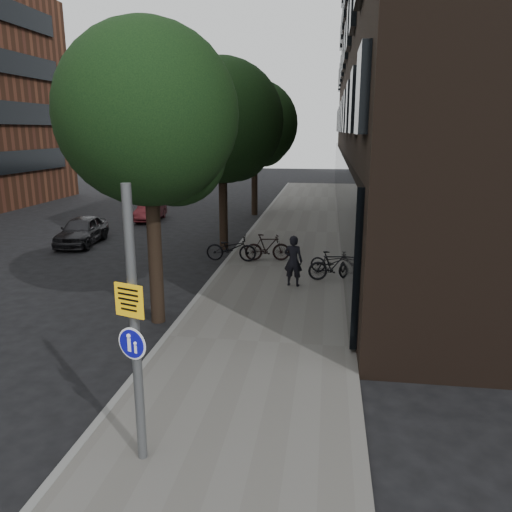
% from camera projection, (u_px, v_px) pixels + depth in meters
% --- Properties ---
extents(ground, '(120.00, 120.00, 0.00)m').
position_uv_depth(ground, '(217.00, 425.00, 8.58)').
color(ground, black).
rests_on(ground, ground).
extents(sidewalk, '(4.50, 60.00, 0.12)m').
position_uv_depth(sidewalk, '(284.00, 268.00, 18.13)').
color(sidewalk, '#5C5955').
rests_on(sidewalk, ground).
extents(curb_edge, '(0.15, 60.00, 0.13)m').
position_uv_depth(curb_edge, '(223.00, 266.00, 18.44)').
color(curb_edge, slate).
rests_on(curb_edge, ground).
extents(building_right_dark_brick, '(12.00, 40.00, 18.00)m').
position_uv_depth(building_right_dark_brick, '(462.00, 51.00, 26.31)').
color(building_right_dark_brick, black).
rests_on(building_right_dark_brick, ground).
extents(street_tree_near, '(4.40, 4.40, 7.50)m').
position_uv_depth(street_tree_near, '(153.00, 123.00, 12.14)').
color(street_tree_near, black).
rests_on(street_tree_near, ground).
extents(street_tree_mid, '(5.00, 5.00, 7.80)m').
position_uv_depth(street_tree_mid, '(224.00, 126.00, 20.29)').
color(street_tree_mid, black).
rests_on(street_tree_mid, ground).
extents(street_tree_far, '(5.00, 5.00, 7.80)m').
position_uv_depth(street_tree_far, '(256.00, 127.00, 28.93)').
color(street_tree_far, black).
rests_on(street_tree_far, ground).
extents(signpost, '(0.46, 0.18, 4.13)m').
position_uv_depth(signpost, '(135.00, 328.00, 7.06)').
color(signpost, '#595B5E').
rests_on(signpost, sidewalk).
extents(pedestrian, '(0.65, 0.48, 1.63)m').
position_uv_depth(pedestrian, '(293.00, 261.00, 15.74)').
color(pedestrian, black).
rests_on(pedestrian, sidewalk).
extents(parked_bike_facade_near, '(1.68, 0.95, 0.83)m').
position_uv_depth(parked_bike_facade_near, '(333.00, 262.00, 17.16)').
color(parked_bike_facade_near, black).
rests_on(parked_bike_facade_near, sidewalk).
extents(parked_bike_facade_far, '(1.70, 0.74, 0.99)m').
position_uv_depth(parked_bike_facade_far, '(333.00, 266.00, 16.39)').
color(parked_bike_facade_far, black).
rests_on(parked_bike_facade_far, sidewalk).
extents(parked_bike_curb_near, '(1.91, 0.69, 1.00)m').
position_uv_depth(parked_bike_curb_near, '(231.00, 248.00, 18.82)').
color(parked_bike_curb_near, black).
rests_on(parked_bike_curb_near, sidewalk).
extents(parked_bike_curb_far, '(1.76, 0.72, 1.02)m').
position_uv_depth(parked_bike_curb_far, '(267.00, 247.00, 18.86)').
color(parked_bike_curb_far, black).
rests_on(parked_bike_curb_far, sidewalk).
extents(parked_car_near, '(1.84, 3.79, 1.25)m').
position_uv_depth(parked_car_near, '(82.00, 230.00, 22.10)').
color(parked_car_near, black).
rests_on(parked_car_near, ground).
extents(parked_car_mid, '(1.39, 3.35, 1.08)m').
position_uv_depth(parked_car_mid, '(150.00, 211.00, 28.04)').
color(parked_car_mid, maroon).
rests_on(parked_car_mid, ground).
extents(parked_car_far, '(2.08, 4.35, 1.22)m').
position_uv_depth(parked_car_far, '(164.00, 191.00, 36.40)').
color(parked_car_far, '#1C2333').
rests_on(parked_car_far, ground).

